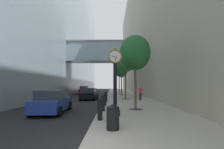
{
  "coord_description": "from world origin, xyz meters",
  "views": [
    {
      "loc": [
        0.97,
        -4.78,
        1.95
      ],
      "look_at": [
        0.91,
        17.39,
        3.39
      ],
      "focal_mm": 26.15,
      "sensor_mm": 36.0,
      "label": 1
    }
  ],
  "objects_px": {
    "trash_bin": "(113,116)",
    "car_red_mid": "(85,90)",
    "street_tree_mid_near": "(126,61)",
    "pedestrian_walking": "(141,93)",
    "street_clock": "(116,78)",
    "car_blue_far": "(53,102)",
    "bollard_fourth": "(107,96)",
    "street_tree_far": "(120,71)",
    "car_black_near": "(90,94)",
    "street_tree_mid_far": "(122,71)",
    "bollard_second": "(104,102)",
    "street_tree_near": "(135,53)",
    "bollard_third": "(105,99)",
    "bollard_nearest": "(100,108)"
  },
  "relations": [
    {
      "from": "street_tree_near",
      "to": "car_blue_far",
      "type": "distance_m",
      "value": 7.0
    },
    {
      "from": "bollard_fourth",
      "to": "bollard_third",
      "type": "bearing_deg",
      "value": -90.0
    },
    {
      "from": "bollard_fourth",
      "to": "car_red_mid",
      "type": "distance_m",
      "value": 18.31
    },
    {
      "from": "bollard_nearest",
      "to": "car_blue_far",
      "type": "xyz_separation_m",
      "value": [
        -3.55,
        2.91,
        0.03
      ]
    },
    {
      "from": "car_blue_far",
      "to": "bollard_fourth",
      "type": "bearing_deg",
      "value": 58.99
    },
    {
      "from": "bollard_second",
      "to": "street_tree_near",
      "type": "relative_size",
      "value": 0.21
    },
    {
      "from": "street_clock",
      "to": "trash_bin",
      "type": "relative_size",
      "value": 3.92
    },
    {
      "from": "bollard_third",
      "to": "car_red_mid",
      "type": "relative_size",
      "value": 0.26
    },
    {
      "from": "trash_bin",
      "to": "bollard_third",
      "type": "bearing_deg",
      "value": 94.89
    },
    {
      "from": "street_tree_mid_near",
      "to": "pedestrian_walking",
      "type": "distance_m",
      "value": 4.68
    },
    {
      "from": "street_tree_mid_near",
      "to": "car_red_mid",
      "type": "bearing_deg",
      "value": 118.92
    },
    {
      "from": "bollard_third",
      "to": "car_blue_far",
      "type": "relative_size",
      "value": 0.27
    },
    {
      "from": "bollard_second",
      "to": "street_tree_near",
      "type": "xyz_separation_m",
      "value": [
        2.39,
        0.81,
        3.65
      ]
    },
    {
      "from": "bollard_nearest",
      "to": "street_tree_mid_near",
      "type": "relative_size",
      "value": 0.18
    },
    {
      "from": "street_tree_near",
      "to": "car_black_near",
      "type": "xyz_separation_m",
      "value": [
        -4.82,
        9.64,
        -3.62
      ]
    },
    {
      "from": "trash_bin",
      "to": "pedestrian_walking",
      "type": "distance_m",
      "value": 13.46
    },
    {
      "from": "bollard_fourth",
      "to": "street_tree_mid_near",
      "type": "relative_size",
      "value": 0.18
    },
    {
      "from": "street_tree_mid_far",
      "to": "bollard_third",
      "type": "bearing_deg",
      "value": -98.58
    },
    {
      "from": "car_black_near",
      "to": "pedestrian_walking",
      "type": "bearing_deg",
      "value": -18.76
    },
    {
      "from": "street_tree_mid_near",
      "to": "car_red_mid",
      "type": "height_order",
      "value": "street_tree_mid_near"
    },
    {
      "from": "street_tree_far",
      "to": "car_black_near",
      "type": "height_order",
      "value": "street_tree_far"
    },
    {
      "from": "bollard_second",
      "to": "street_tree_mid_near",
      "type": "bearing_deg",
      "value": 76.29
    },
    {
      "from": "trash_bin",
      "to": "car_black_near",
      "type": "distance_m",
      "value": 15.54
    },
    {
      "from": "bollard_second",
      "to": "car_red_mid",
      "type": "xyz_separation_m",
      "value": [
        -5.16,
        23.45,
        0.09
      ]
    },
    {
      "from": "street_tree_mid_far",
      "to": "trash_bin",
      "type": "distance_m",
      "value": 23.94
    },
    {
      "from": "street_tree_far",
      "to": "pedestrian_walking",
      "type": "xyz_separation_m",
      "value": [
        1.65,
        -19.51,
        -4.29
      ]
    },
    {
      "from": "street_tree_mid_near",
      "to": "pedestrian_walking",
      "type": "relative_size",
      "value": 3.85
    },
    {
      "from": "car_blue_far",
      "to": "car_black_near",
      "type": "bearing_deg",
      "value": 83.88
    },
    {
      "from": "bollard_second",
      "to": "car_blue_far",
      "type": "xyz_separation_m",
      "value": [
        -3.55,
        -0.03,
        0.03
      ]
    },
    {
      "from": "bollard_second",
      "to": "bollard_nearest",
      "type": "bearing_deg",
      "value": -90.0
    },
    {
      "from": "bollard_fourth",
      "to": "street_tree_far",
      "type": "relative_size",
      "value": 0.18
    },
    {
      "from": "street_tree_far",
      "to": "trash_bin",
      "type": "distance_m",
      "value": 32.91
    },
    {
      "from": "trash_bin",
      "to": "street_tree_mid_near",
      "type": "bearing_deg",
      "value": 83.23
    },
    {
      "from": "street_clock",
      "to": "pedestrian_walking",
      "type": "bearing_deg",
      "value": 71.92
    },
    {
      "from": "pedestrian_walking",
      "to": "car_red_mid",
      "type": "xyz_separation_m",
      "value": [
        -9.2,
        15.2,
        -0.19
      ]
    },
    {
      "from": "trash_bin",
      "to": "car_blue_far",
      "type": "relative_size",
      "value": 0.25
    },
    {
      "from": "street_tree_near",
      "to": "bollard_second",
      "type": "bearing_deg",
      "value": -161.29
    },
    {
      "from": "bollard_third",
      "to": "street_tree_far",
      "type": "bearing_deg",
      "value": 84.5
    },
    {
      "from": "street_tree_far",
      "to": "car_blue_far",
      "type": "bearing_deg",
      "value": -102.07
    },
    {
      "from": "street_tree_mid_near",
      "to": "car_red_mid",
      "type": "xyz_separation_m",
      "value": [
        -7.55,
        13.66,
        -4.29
      ]
    },
    {
      "from": "trash_bin",
      "to": "pedestrian_walking",
      "type": "relative_size",
      "value": 0.62
    },
    {
      "from": "bollard_nearest",
      "to": "bollard_fourth",
      "type": "bearing_deg",
      "value": 90.0
    },
    {
      "from": "street_clock",
      "to": "street_tree_near",
      "type": "relative_size",
      "value": 0.73
    },
    {
      "from": "trash_bin",
      "to": "car_red_mid",
      "type": "bearing_deg",
      "value": 101.64
    },
    {
      "from": "street_tree_mid_far",
      "to": "street_tree_near",
      "type": "bearing_deg",
      "value": -90.0
    },
    {
      "from": "street_tree_far",
      "to": "car_black_near",
      "type": "distance_m",
      "value": 18.53
    },
    {
      "from": "street_tree_mid_near",
      "to": "street_tree_mid_far",
      "type": "distance_m",
      "value": 9.0
    },
    {
      "from": "bollard_third",
      "to": "car_blue_far",
      "type": "distance_m",
      "value": 4.63
    },
    {
      "from": "bollard_fourth",
      "to": "trash_bin",
      "type": "relative_size",
      "value": 1.11
    },
    {
      "from": "trash_bin",
      "to": "bollard_second",
      "type": "bearing_deg",
      "value": 97.88
    }
  ]
}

